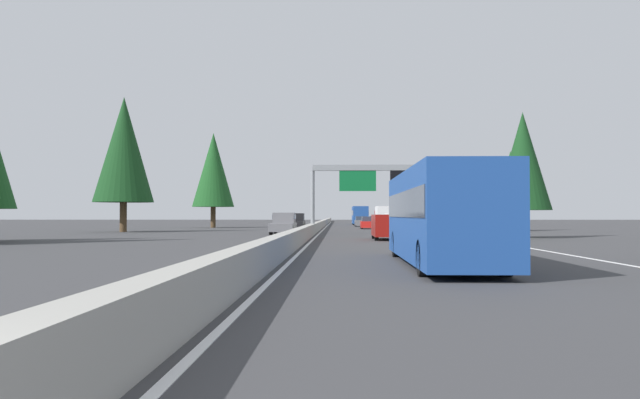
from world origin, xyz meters
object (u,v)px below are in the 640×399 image
object	(u,v)px
sedan_mid_right	(373,220)
bus_near_center	(360,215)
conifer_right_near	(523,161)
sedan_far_right	(368,223)
bus_distant_b	(440,213)
conifer_left_mid	(124,150)
box_truck_far_center	(384,215)
oncoming_near	(296,221)
minivan_mid_center	(388,226)
sign_gantry_overhead	(385,179)
pickup_mid_left	(392,221)
conifer_left_far	(213,170)
sedan_distant_a	(361,222)
conifer_right_mid	(511,182)
oncoming_far	(284,224)

from	to	relation	value
sedan_mid_right	bus_near_center	distance (m)	19.05
conifer_right_near	sedan_far_right	bearing A→B (deg)	18.32
bus_distant_b	conifer_left_mid	world-z (taller)	conifer_left_mid
box_truck_far_center	oncoming_near	size ratio (longest dim) A/B	1.52
minivan_mid_center	conifer_left_mid	xyz separation A→B (m)	(18.70, 24.37, 7.12)
sedan_far_right	conifer_right_near	xyz separation A→B (m)	(-29.74, -9.85, 4.88)
sign_gantry_overhead	bus_distant_b	world-z (taller)	sign_gantry_overhead
sedan_far_right	pickup_mid_left	bearing A→B (deg)	-36.75
pickup_mid_left	conifer_left_far	size ratio (longest dim) A/B	0.45
sedan_distant_a	conifer_left_far	size ratio (longest dim) A/B	0.35
bus_distant_b	minivan_mid_center	xyz separation A→B (m)	(21.55, 0.09, -0.77)
bus_distant_b	conifer_right_mid	distance (m)	48.39
bus_distant_b	box_truck_far_center	world-z (taller)	bus_distant_b
sedan_mid_right	oncoming_near	distance (m)	56.09
conifer_right_near	conifer_left_far	xyz separation A→B (m)	(36.18, 29.82, 1.98)
sign_gantry_overhead	sedan_far_right	distance (m)	21.15
minivan_mid_center	oncoming_near	bearing A→B (deg)	15.25
conifer_right_near	pickup_mid_left	bearing A→B (deg)	10.94
minivan_mid_center	conifer_left_mid	distance (m)	31.53
bus_near_center	sign_gantry_overhead	bearing A→B (deg)	-179.57
conifer_right_near	conifer_left_mid	distance (m)	37.70
sign_gantry_overhead	minivan_mid_center	world-z (taller)	sign_gantry_overhead
minivan_mid_center	oncoming_near	size ratio (longest dim) A/B	0.89
sign_gantry_overhead	oncoming_far	distance (m)	9.67
sign_gantry_overhead	oncoming_near	bearing A→B (deg)	27.09
sedan_far_right	conifer_left_mid	distance (m)	29.61
box_truck_far_center	conifer_left_far	size ratio (longest dim) A/B	0.68
minivan_mid_center	sedan_mid_right	size ratio (longest dim) A/B	1.14
pickup_mid_left	oncoming_near	size ratio (longest dim) A/B	1.00
conifer_left_mid	minivan_mid_center	bearing A→B (deg)	-127.50
conifer_right_mid	oncoming_far	bearing A→B (deg)	118.15
pickup_mid_left	conifer_right_near	xyz separation A→B (m)	(-34.10, -6.59, 4.65)
sedan_distant_a	conifer_left_mid	bearing A→B (deg)	142.16
sedan_distant_a	sedan_far_right	xyz separation A→B (m)	(-16.67, -0.27, 0.00)
oncoming_far	sedan_mid_right	bearing A→B (deg)	170.84
sedan_distant_a	oncoming_near	size ratio (longest dim) A/B	0.79
box_truck_far_center	oncoming_far	world-z (taller)	box_truck_far_center
sedan_far_right	conifer_left_far	size ratio (longest dim) A/B	0.35
bus_near_center	conifer_right_mid	distance (m)	44.46
minivan_mid_center	pickup_mid_left	xyz separation A→B (m)	(37.74, -3.52, -0.04)
conifer_right_near	sedan_distant_a	bearing A→B (deg)	12.30
box_truck_far_center	sedan_mid_right	xyz separation A→B (m)	(32.63, -0.18, -0.93)
pickup_mid_left	oncoming_far	xyz separation A→B (m)	(-25.56, 11.59, 0.00)
bus_near_center	oncoming_far	world-z (taller)	bus_near_center
box_truck_far_center	oncoming_far	bearing A→B (deg)	163.96
sedan_far_right	conifer_right_near	size ratio (longest dim) A/B	0.48
minivan_mid_center	conifer_left_far	xyz separation A→B (m)	(39.82, 19.71, 6.60)
conifer_right_mid	conifer_right_near	bearing A→B (deg)	167.27
conifer_right_near	oncoming_far	bearing A→B (deg)	64.85
bus_distant_b	conifer_left_far	world-z (taller)	conifer_left_far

